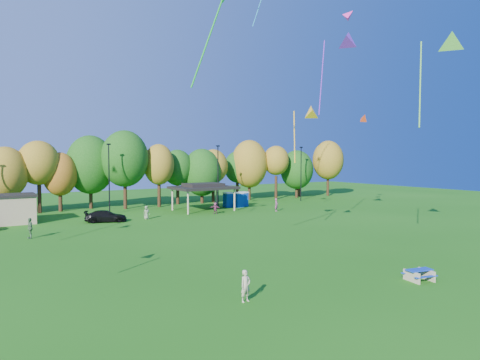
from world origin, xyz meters
TOP-DOWN VIEW (x-y plane):
  - ground at (0.00, 0.00)m, footprint 160.00×160.00m
  - tree_line at (-1.03, 45.51)m, footprint 93.57×10.55m
  - lamp_posts at (2.00, 40.00)m, footprint 64.50×0.25m
  - utility_building at (-10.00, 38.00)m, footprint 6.30×4.30m
  - pavilion at (14.00, 37.00)m, footprint 8.20×6.20m
  - porta_potties at (20.16, 38.20)m, footprint 3.75×2.00m
  - picnic_table at (9.39, 0.27)m, footprint 1.81×1.60m
  - kite_flyer at (-1.35, 2.68)m, footprint 0.64×0.46m
  - car_d at (-0.19, 33.53)m, footprint 4.93×3.23m
  - far_person_0 at (-8.61, 27.30)m, footprint 0.55×1.13m
  - far_person_1 at (4.49, 33.26)m, footprint 0.86×0.64m
  - far_person_4 at (22.03, 30.99)m, footprint 0.75×0.65m
  - far_person_5 at (13.71, 33.08)m, footprint 1.07×1.46m
  - kite_2 at (30.93, 23.88)m, footprint 1.55×1.79m
  - kite_3 at (12.40, 13.34)m, footprint 2.54×3.12m
  - kite_5 at (17.57, 14.10)m, footprint 4.67×3.92m
  - kite_6 at (16.59, 3.15)m, footprint 4.37×3.48m
  - kite_10 at (20.39, 16.56)m, footprint 1.80×1.84m

SIDE VIEW (x-z plane):
  - ground at x=0.00m, z-range 0.00..0.00m
  - picnic_table at x=9.39m, z-range 0.06..0.75m
  - car_d at x=-0.19m, z-range 0.00..1.33m
  - far_person_5 at x=13.71m, z-range 0.00..1.53m
  - far_person_1 at x=4.49m, z-range 0.00..1.58m
  - kite_flyer at x=-1.35m, z-range 0.00..1.63m
  - far_person_4 at x=22.03m, z-range 0.00..1.74m
  - far_person_0 at x=-8.61m, z-range 0.00..1.86m
  - porta_potties at x=20.16m, z-range 0.01..2.19m
  - utility_building at x=-10.00m, z-range 0.01..3.26m
  - pavilion at x=14.00m, z-range 1.34..5.11m
  - lamp_posts at x=2.00m, z-range 0.36..9.45m
  - tree_line at x=-1.03m, z-range 0.34..11.49m
  - kite_3 at x=12.40m, z-range 8.62..14.14m
  - kite_2 at x=30.93m, z-range 11.81..13.29m
  - kite_6 at x=16.59m, z-range 11.96..19.71m
  - kite_5 at x=17.57m, z-range 14.26..22.92m
  - kite_10 at x=20.39m, z-range 21.27..22.75m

